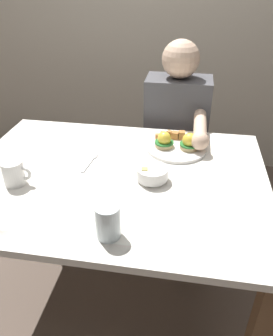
# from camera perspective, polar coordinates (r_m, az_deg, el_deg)

# --- Properties ---
(ground_plane) EXTENTS (6.00, 6.00, 0.00)m
(ground_plane) POSITION_cam_1_polar(r_m,az_deg,el_deg) (1.82, -3.08, -21.10)
(ground_plane) COLOR brown
(dining_table) EXTENTS (1.20, 0.90, 0.74)m
(dining_table) POSITION_cam_1_polar(r_m,az_deg,el_deg) (1.37, -3.84, -4.87)
(dining_table) COLOR white
(dining_table) RESTS_ON ground_plane
(eggs_benedict_plate) EXTENTS (0.27, 0.27, 0.09)m
(eggs_benedict_plate) POSITION_cam_1_polar(r_m,az_deg,el_deg) (1.49, 6.86, 4.05)
(eggs_benedict_plate) COLOR white
(eggs_benedict_plate) RESTS_ON dining_table
(fruit_bowl) EXTENTS (0.12, 0.12, 0.06)m
(fruit_bowl) POSITION_cam_1_polar(r_m,az_deg,el_deg) (1.26, 2.72, -1.02)
(fruit_bowl) COLOR white
(fruit_bowl) RESTS_ON dining_table
(coffee_mug) EXTENTS (0.11, 0.08, 0.09)m
(coffee_mug) POSITION_cam_1_polar(r_m,az_deg,el_deg) (1.31, -20.37, -0.69)
(coffee_mug) COLOR white
(coffee_mug) RESTS_ON dining_table
(fork) EXTENTS (0.03, 0.16, 0.00)m
(fork) POSITION_cam_1_polar(r_m,az_deg,el_deg) (1.40, -7.96, 1.12)
(fork) COLOR silver
(fork) RESTS_ON dining_table
(water_glass_far) EXTENTS (0.08, 0.08, 0.11)m
(water_glass_far) POSITION_cam_1_polar(r_m,az_deg,el_deg) (1.01, -4.93, -9.47)
(water_glass_far) COLOR silver
(water_glass_far) RESTS_ON dining_table
(diner_person) EXTENTS (0.34, 0.54, 1.14)m
(diner_person) POSITION_cam_1_polar(r_m,az_deg,el_deg) (1.85, 6.85, 5.93)
(diner_person) COLOR #33333D
(diner_person) RESTS_ON ground_plane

